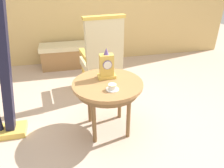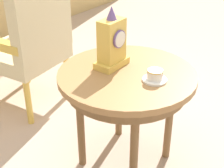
% 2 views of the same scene
% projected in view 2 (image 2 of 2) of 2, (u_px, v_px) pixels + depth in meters
% --- Properties ---
extents(ground_plane, '(10.00, 10.00, 0.00)m').
position_uv_depth(ground_plane, '(123.00, 157.00, 2.10)').
color(ground_plane, '#BCA38E').
extents(side_table, '(0.74, 0.74, 0.60)m').
position_uv_depth(side_table, '(127.00, 84.00, 1.82)').
color(side_table, '#9E7042').
rests_on(side_table, ground).
extents(teacup_left, '(0.13, 0.13, 0.06)m').
position_uv_depth(teacup_left, '(155.00, 76.00, 1.70)').
color(teacup_left, white).
rests_on(teacup_left, side_table).
extents(mantel_clock, '(0.19, 0.11, 0.34)m').
position_uv_depth(mantel_clock, '(111.00, 44.00, 1.79)').
color(mantel_clock, gold).
rests_on(mantel_clock, side_table).
extents(armchair, '(0.60, 0.59, 1.14)m').
position_uv_depth(armchair, '(31.00, 32.00, 2.35)').
color(armchair, beige).
rests_on(armchair, ground).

